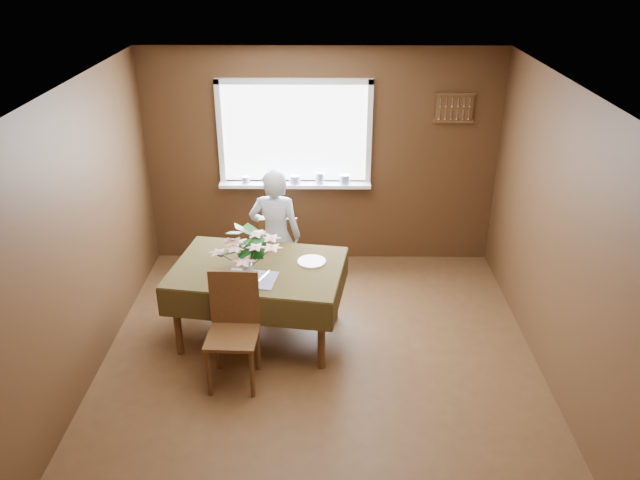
{
  "coord_description": "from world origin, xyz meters",
  "views": [
    {
      "loc": [
        0.05,
        -4.53,
        3.52
      ],
      "look_at": [
        0.0,
        0.55,
        1.05
      ],
      "focal_mm": 35.0,
      "sensor_mm": 36.0,
      "label": 1
    }
  ],
  "objects_px": {
    "dining_table": "(258,275)",
    "flower_bouquet": "(246,249)",
    "seated_woman": "(275,236)",
    "chair_far": "(279,251)",
    "chair_near": "(234,324)"
  },
  "relations": [
    {
      "from": "chair_far",
      "to": "chair_near",
      "type": "xyz_separation_m",
      "value": [
        -0.28,
        -1.47,
        0.04
      ]
    },
    {
      "from": "chair_far",
      "to": "seated_woman",
      "type": "bearing_deg",
      "value": 74.97
    },
    {
      "from": "chair_near",
      "to": "seated_woman",
      "type": "relative_size",
      "value": 0.68
    },
    {
      "from": "dining_table",
      "to": "seated_woman",
      "type": "height_order",
      "value": "seated_woman"
    },
    {
      "from": "chair_near",
      "to": "flower_bouquet",
      "type": "relative_size",
      "value": 1.99
    },
    {
      "from": "chair_far",
      "to": "seated_woman",
      "type": "distance_m",
      "value": 0.25
    },
    {
      "from": "chair_near",
      "to": "flower_bouquet",
      "type": "bearing_deg",
      "value": 81.55
    },
    {
      "from": "flower_bouquet",
      "to": "seated_woman",
      "type": "bearing_deg",
      "value": 78.76
    },
    {
      "from": "dining_table",
      "to": "chair_near",
      "type": "relative_size",
      "value": 1.72
    },
    {
      "from": "seated_woman",
      "to": "flower_bouquet",
      "type": "relative_size",
      "value": 2.91
    },
    {
      "from": "chair_far",
      "to": "chair_near",
      "type": "bearing_deg",
      "value": 74.02
    },
    {
      "from": "chair_near",
      "to": "seated_woman",
      "type": "distance_m",
      "value": 1.39
    },
    {
      "from": "chair_near",
      "to": "seated_woman",
      "type": "xyz_separation_m",
      "value": [
        0.26,
        1.35,
        0.19
      ]
    },
    {
      "from": "dining_table",
      "to": "flower_bouquet",
      "type": "distance_m",
      "value": 0.42
    },
    {
      "from": "chair_far",
      "to": "flower_bouquet",
      "type": "xyz_separation_m",
      "value": [
        -0.2,
        -1.02,
        0.54
      ]
    }
  ]
}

